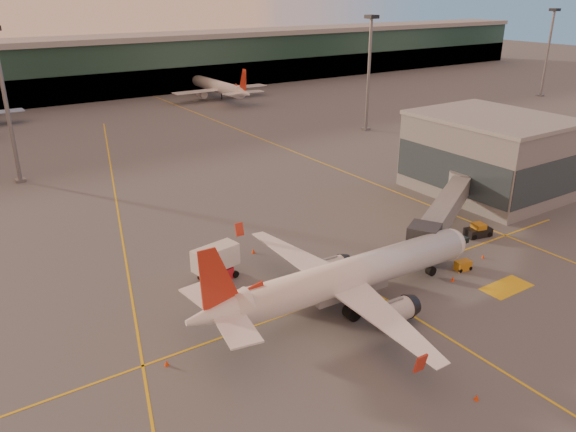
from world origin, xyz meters
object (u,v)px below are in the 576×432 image
gpu_cart (463,265)px  main_airplane (346,278)px  catering_truck (216,261)px  pushback_tug (478,231)px

gpu_cart → main_airplane: bearing=-176.7°
catering_truck → pushback_tug: catering_truck is taller
main_airplane → gpu_cart: bearing=-2.4°
pushback_tug → catering_truck: bearing=178.6°
main_airplane → catering_truck: main_airplane is taller
main_airplane → gpu_cart: (16.86, -1.34, -2.82)m
main_airplane → pushback_tug: 26.76m
main_airplane → catering_truck: size_ratio=6.16×
main_airplane → pushback_tug: size_ratio=9.04×
catering_truck → gpu_cart: size_ratio=2.71×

